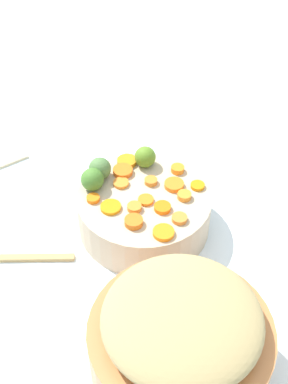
# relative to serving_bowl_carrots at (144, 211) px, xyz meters

# --- Properties ---
(tabletop) EXTENTS (2.40, 2.40, 0.02)m
(tabletop) POSITION_rel_serving_bowl_carrots_xyz_m (-0.02, -0.01, -0.05)
(tabletop) COLOR white
(tabletop) RESTS_ON ground
(serving_bowl_carrots) EXTENTS (0.25, 0.25, 0.08)m
(serving_bowl_carrots) POSITION_rel_serving_bowl_carrots_xyz_m (0.00, 0.00, 0.00)
(serving_bowl_carrots) COLOR #C4AD8F
(serving_bowl_carrots) RESTS_ON tabletop
(metal_pot) EXTENTS (0.26, 0.26, 0.12)m
(metal_pot) POSITION_rel_serving_bowl_carrots_xyz_m (0.01, -0.31, 0.02)
(metal_pot) COLOR #C67742
(metal_pot) RESTS_ON tabletop
(stuffing_mound) EXTENTS (0.22, 0.22, 0.05)m
(stuffing_mound) POSITION_rel_serving_bowl_carrots_xyz_m (0.01, -0.31, 0.11)
(stuffing_mound) COLOR tan
(stuffing_mound) RESTS_ON metal_pot
(carrot_slice_0) EXTENTS (0.05, 0.05, 0.01)m
(carrot_slice_0) POSITION_rel_serving_bowl_carrots_xyz_m (-0.02, 0.10, 0.05)
(carrot_slice_0) COLOR orange
(carrot_slice_0) RESTS_ON serving_bowl_carrots
(carrot_slice_1) EXTENTS (0.04, 0.04, 0.01)m
(carrot_slice_1) POSITION_rel_serving_bowl_carrots_xyz_m (0.10, 0.01, 0.04)
(carrot_slice_1) COLOR orange
(carrot_slice_1) RESTS_ON serving_bowl_carrots
(carrot_slice_2) EXTENTS (0.04, 0.04, 0.01)m
(carrot_slice_2) POSITION_rel_serving_bowl_carrots_xyz_m (-0.04, 0.04, 0.04)
(carrot_slice_2) COLOR orange
(carrot_slice_2) RESTS_ON serving_bowl_carrots
(carrot_slice_3) EXTENTS (0.04, 0.04, 0.01)m
(carrot_slice_3) POSITION_rel_serving_bowl_carrots_xyz_m (-0.03, -0.07, 0.05)
(carrot_slice_3) COLOR orange
(carrot_slice_3) RESTS_ON serving_bowl_carrots
(carrot_slice_4) EXTENTS (0.04, 0.04, 0.01)m
(carrot_slice_4) POSITION_rel_serving_bowl_carrots_xyz_m (0.06, 0.02, 0.05)
(carrot_slice_4) COLOR orange
(carrot_slice_4) RESTS_ON serving_bowl_carrots
(carrot_slice_5) EXTENTS (0.03, 0.03, 0.01)m
(carrot_slice_5) POSITION_rel_serving_bowl_carrots_xyz_m (0.02, 0.03, 0.05)
(carrot_slice_5) COLOR orange
(carrot_slice_5) RESTS_ON serving_bowl_carrots
(carrot_slice_6) EXTENTS (0.03, 0.03, 0.01)m
(carrot_slice_6) POSITION_rel_serving_bowl_carrots_xyz_m (0.05, -0.07, 0.05)
(carrot_slice_6) COLOR orange
(carrot_slice_6) RESTS_ON serving_bowl_carrots
(carrot_slice_7) EXTENTS (0.04, 0.04, 0.01)m
(carrot_slice_7) POSITION_rel_serving_bowl_carrots_xyz_m (-0.03, -0.03, 0.05)
(carrot_slice_7) COLOR orange
(carrot_slice_7) RESTS_ON serving_bowl_carrots
(carrot_slice_8) EXTENTS (0.03, 0.03, 0.01)m
(carrot_slice_8) POSITION_rel_serving_bowl_carrots_xyz_m (-0.09, 0.00, 0.04)
(carrot_slice_8) COLOR orange
(carrot_slice_8) RESTS_ON serving_bowl_carrots
(carrot_slice_9) EXTENTS (0.04, 0.04, 0.01)m
(carrot_slice_9) POSITION_rel_serving_bowl_carrots_xyz_m (0.07, 0.06, 0.05)
(carrot_slice_9) COLOR orange
(carrot_slice_9) RESTS_ON serving_bowl_carrots
(carrot_slice_10) EXTENTS (0.05, 0.05, 0.01)m
(carrot_slice_10) POSITION_rel_serving_bowl_carrots_xyz_m (-0.06, -0.02, 0.04)
(carrot_slice_10) COLOR orange
(carrot_slice_10) RESTS_ON serving_bowl_carrots
(carrot_slice_11) EXTENTS (0.05, 0.05, 0.01)m
(carrot_slice_11) POSITION_rel_serving_bowl_carrots_xyz_m (-0.03, 0.07, 0.05)
(carrot_slice_11) COLOR orange
(carrot_slice_11) RESTS_ON serving_bowl_carrots
(carrot_slice_12) EXTENTS (0.04, 0.04, 0.01)m
(carrot_slice_12) POSITION_rel_serving_bowl_carrots_xyz_m (0.03, -0.04, 0.05)
(carrot_slice_12) COLOR orange
(carrot_slice_12) RESTS_ON serving_bowl_carrots
(carrot_slice_13) EXTENTS (0.04, 0.04, 0.01)m
(carrot_slice_13) POSITION_rel_serving_bowl_carrots_xyz_m (0.00, -0.01, 0.04)
(carrot_slice_13) COLOR orange
(carrot_slice_13) RESTS_ON serving_bowl_carrots
(carrot_slice_14) EXTENTS (0.05, 0.05, 0.01)m
(carrot_slice_14) POSITION_rel_serving_bowl_carrots_xyz_m (0.02, -0.10, 0.04)
(carrot_slice_14) COLOR orange
(carrot_slice_14) RESTS_ON serving_bowl_carrots
(carrot_slice_15) EXTENTS (0.04, 0.04, 0.01)m
(carrot_slice_15) POSITION_rel_serving_bowl_carrots_xyz_m (0.07, -0.02, 0.05)
(carrot_slice_15) COLOR orange
(carrot_slice_15) RESTS_ON serving_bowl_carrots
(brussels_sprout_0) EXTENTS (0.04, 0.04, 0.04)m
(brussels_sprout_0) POSITION_rel_serving_bowl_carrots_xyz_m (-0.09, 0.03, 0.06)
(brussels_sprout_0) COLOR #45772A
(brussels_sprout_0) RESTS_ON serving_bowl_carrots
(brussels_sprout_1) EXTENTS (0.04, 0.04, 0.04)m
(brussels_sprout_1) POSITION_rel_serving_bowl_carrots_xyz_m (0.01, 0.09, 0.06)
(brussels_sprout_1) COLOR #5B8323
(brussels_sprout_1) RESTS_ON serving_bowl_carrots
(brussels_sprout_2) EXTENTS (0.04, 0.04, 0.04)m
(brussels_sprout_2) POSITION_rel_serving_bowl_carrots_xyz_m (-0.08, 0.06, 0.06)
(brussels_sprout_2) COLOR #51793F
(brussels_sprout_2) RESTS_ON serving_bowl_carrots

